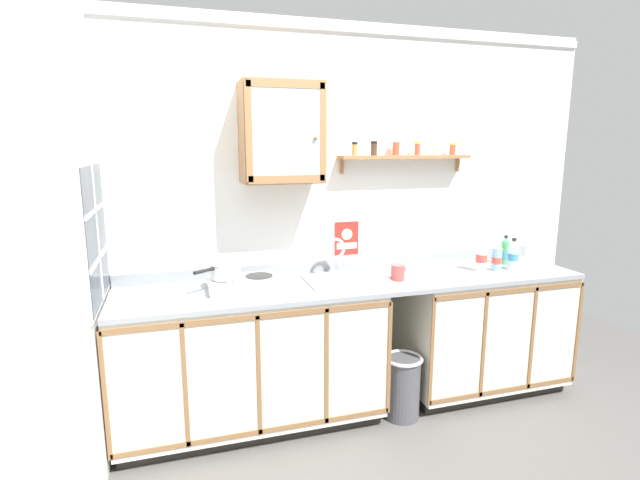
{
  "coord_description": "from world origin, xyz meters",
  "views": [
    {
      "loc": [
        -1.16,
        -2.57,
        1.81
      ],
      "look_at": [
        -0.24,
        0.47,
        1.18
      ],
      "focal_mm": 27.22,
      "sensor_mm": 36.0,
      "label": 1
    }
  ],
  "objects_px": {
    "bottle_soda_green_2": "(505,252)",
    "wall_cabinet": "(281,133)",
    "bottle_water_blue_1": "(497,258)",
    "saucepan": "(225,270)",
    "mug": "(398,272)",
    "hot_plate_stove": "(243,283)",
    "trash_bin": "(403,386)",
    "bottle_water_clear_0": "(513,255)",
    "sink": "(345,283)",
    "bottle_opaque_white_3": "(482,256)",
    "warning_sign": "(347,239)"
  },
  "relations": [
    {
      "from": "sink",
      "to": "bottle_water_blue_1",
      "type": "distance_m",
      "value": 1.13
    },
    {
      "from": "sink",
      "to": "bottle_water_clear_0",
      "type": "xyz_separation_m",
      "value": [
        1.25,
        -0.09,
        0.13
      ]
    },
    {
      "from": "bottle_water_blue_1",
      "to": "trash_bin",
      "type": "distance_m",
      "value": 1.13
    },
    {
      "from": "warning_sign",
      "to": "trash_bin",
      "type": "xyz_separation_m",
      "value": [
        0.22,
        -0.52,
        -0.92
      ]
    },
    {
      "from": "bottle_water_clear_0",
      "to": "bottle_water_blue_1",
      "type": "relative_size",
      "value": 1.08
    },
    {
      "from": "bottle_water_blue_1",
      "to": "trash_bin",
      "type": "height_order",
      "value": "bottle_water_blue_1"
    },
    {
      "from": "saucepan",
      "to": "trash_bin",
      "type": "distance_m",
      "value": 1.41
    },
    {
      "from": "saucepan",
      "to": "bottle_soda_green_2",
      "type": "height_order",
      "value": "bottle_soda_green_2"
    },
    {
      "from": "saucepan",
      "to": "bottle_opaque_white_3",
      "type": "xyz_separation_m",
      "value": [
        1.79,
        -0.08,
        -0.01
      ]
    },
    {
      "from": "saucepan",
      "to": "bottle_soda_green_2",
      "type": "distance_m",
      "value": 2.1
    },
    {
      "from": "sink",
      "to": "bottle_opaque_white_3",
      "type": "height_order",
      "value": "sink"
    },
    {
      "from": "saucepan",
      "to": "warning_sign",
      "type": "distance_m",
      "value": 0.93
    },
    {
      "from": "hot_plate_stove",
      "to": "wall_cabinet",
      "type": "height_order",
      "value": "wall_cabinet"
    },
    {
      "from": "bottle_opaque_white_3",
      "to": "warning_sign",
      "type": "height_order",
      "value": "warning_sign"
    },
    {
      "from": "bottle_opaque_white_3",
      "to": "trash_bin",
      "type": "bearing_deg",
      "value": -164.95
    },
    {
      "from": "saucepan",
      "to": "wall_cabinet",
      "type": "relative_size",
      "value": 0.47
    },
    {
      "from": "bottle_opaque_white_3",
      "to": "trash_bin",
      "type": "distance_m",
      "value": 1.07
    },
    {
      "from": "wall_cabinet",
      "to": "trash_bin",
      "type": "distance_m",
      "value": 1.84
    },
    {
      "from": "bottle_water_blue_1",
      "to": "bottle_opaque_white_3",
      "type": "height_order",
      "value": "bottle_opaque_white_3"
    },
    {
      "from": "sink",
      "to": "saucepan",
      "type": "height_order",
      "value": "sink"
    },
    {
      "from": "wall_cabinet",
      "to": "trash_bin",
      "type": "relative_size",
      "value": 1.45
    },
    {
      "from": "bottle_soda_green_2",
      "to": "wall_cabinet",
      "type": "xyz_separation_m",
      "value": [
        -1.7,
        0.05,
        0.87
      ]
    },
    {
      "from": "hot_plate_stove",
      "to": "bottle_water_blue_1",
      "type": "relative_size",
      "value": 2.02
    },
    {
      "from": "bottle_water_clear_0",
      "to": "bottle_opaque_white_3",
      "type": "relative_size",
      "value": 0.91
    },
    {
      "from": "sink",
      "to": "bottle_soda_green_2",
      "type": "relative_size",
      "value": 2.45
    },
    {
      "from": "sink",
      "to": "warning_sign",
      "type": "xyz_separation_m",
      "value": [
        0.1,
        0.27,
        0.25
      ]
    },
    {
      "from": "saucepan",
      "to": "warning_sign",
      "type": "height_order",
      "value": "warning_sign"
    },
    {
      "from": "sink",
      "to": "bottle_soda_green_2",
      "type": "bearing_deg",
      "value": 3.06
    },
    {
      "from": "hot_plate_stove",
      "to": "saucepan",
      "type": "relative_size",
      "value": 1.46
    },
    {
      "from": "trash_bin",
      "to": "mug",
      "type": "bearing_deg",
      "value": 85.5
    },
    {
      "from": "wall_cabinet",
      "to": "trash_bin",
      "type": "bearing_deg",
      "value": -27.32
    },
    {
      "from": "bottle_soda_green_2",
      "to": "bottle_opaque_white_3",
      "type": "relative_size",
      "value": 0.87
    },
    {
      "from": "hot_plate_stove",
      "to": "trash_bin",
      "type": "xyz_separation_m",
      "value": [
        1.01,
        -0.24,
        -0.73
      ]
    },
    {
      "from": "bottle_soda_green_2",
      "to": "trash_bin",
      "type": "height_order",
      "value": "bottle_soda_green_2"
    },
    {
      "from": "hot_plate_stove",
      "to": "bottle_water_blue_1",
      "type": "distance_m",
      "value": 1.81
    },
    {
      "from": "bottle_water_clear_0",
      "to": "hot_plate_stove",
      "type": "bearing_deg",
      "value": 177.37
    },
    {
      "from": "bottle_water_clear_0",
      "to": "trash_bin",
      "type": "distance_m",
      "value": 1.23
    },
    {
      "from": "sink",
      "to": "warning_sign",
      "type": "height_order",
      "value": "warning_sign"
    },
    {
      "from": "bottle_water_blue_1",
      "to": "saucepan",
      "type": "bearing_deg",
      "value": 176.98
    },
    {
      "from": "sink",
      "to": "wall_cabinet",
      "type": "xyz_separation_m",
      "value": [
        -0.39,
        0.12,
        0.98
      ]
    },
    {
      "from": "wall_cabinet",
      "to": "warning_sign",
      "type": "height_order",
      "value": "wall_cabinet"
    },
    {
      "from": "sink",
      "to": "bottle_water_clear_0",
      "type": "relative_size",
      "value": 2.32
    },
    {
      "from": "bottle_water_clear_0",
      "to": "bottle_soda_green_2",
      "type": "bearing_deg",
      "value": 70.77
    },
    {
      "from": "sink",
      "to": "hot_plate_stove",
      "type": "xyz_separation_m",
      "value": [
        -0.68,
        -0.0,
        0.06
      ]
    },
    {
      "from": "bottle_water_blue_1",
      "to": "bottle_opaque_white_3",
      "type": "bearing_deg",
      "value": 170.92
    },
    {
      "from": "mug",
      "to": "saucepan",
      "type": "bearing_deg",
      "value": 173.91
    },
    {
      "from": "sink",
      "to": "trash_bin",
      "type": "bearing_deg",
      "value": -37.5
    },
    {
      "from": "bottle_water_blue_1",
      "to": "bottle_opaque_white_3",
      "type": "relative_size",
      "value": 0.85
    },
    {
      "from": "mug",
      "to": "warning_sign",
      "type": "xyz_separation_m",
      "value": [
        -0.23,
        0.37,
        0.17
      ]
    },
    {
      "from": "saucepan",
      "to": "mug",
      "type": "height_order",
      "value": "saucepan"
    }
  ]
}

